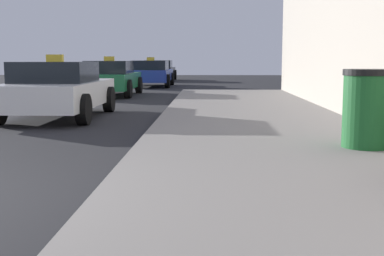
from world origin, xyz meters
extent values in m
cube|color=gray|center=(4.00, 0.00, 0.07)|extent=(4.00, 32.00, 0.15)
cylinder|color=#195926|center=(5.14, 2.63, 0.63)|extent=(0.64, 0.64, 0.96)
cylinder|color=black|center=(5.14, 2.63, 1.15)|extent=(0.67, 0.67, 0.08)
cube|color=white|center=(-0.39, 7.36, 0.54)|extent=(1.77, 4.18, 0.55)
cube|color=black|center=(-0.39, 7.16, 1.04)|extent=(1.56, 1.88, 0.45)
cube|color=yellow|center=(-0.39, 7.16, 1.35)|extent=(0.36, 0.14, 0.16)
cylinder|color=black|center=(-1.28, 8.70, 0.32)|extent=(0.22, 0.64, 0.64)
cylinder|color=black|center=(0.49, 8.70, 0.32)|extent=(0.22, 0.64, 0.64)
cylinder|color=black|center=(0.49, 6.03, 0.32)|extent=(0.22, 0.64, 0.64)
cube|color=#196638|center=(-0.59, 14.67, 0.54)|extent=(1.70, 4.26, 0.55)
cube|color=black|center=(-0.59, 14.46, 1.04)|extent=(1.50, 1.92, 0.45)
cube|color=yellow|center=(-0.59, 14.46, 1.35)|extent=(0.36, 0.14, 0.16)
cylinder|color=black|center=(-1.44, 16.03, 0.32)|extent=(0.22, 0.64, 0.64)
cylinder|color=black|center=(0.26, 16.03, 0.32)|extent=(0.22, 0.64, 0.64)
cylinder|color=black|center=(-1.44, 13.31, 0.32)|extent=(0.22, 0.64, 0.64)
cylinder|color=black|center=(0.26, 13.31, 0.32)|extent=(0.22, 0.64, 0.64)
cube|color=#233899|center=(0.18, 21.22, 0.54)|extent=(1.82, 4.49, 0.55)
cube|color=black|center=(0.18, 21.00, 1.04)|extent=(1.60, 2.02, 0.45)
cube|color=yellow|center=(0.18, 21.00, 1.35)|extent=(0.36, 0.14, 0.16)
cylinder|color=black|center=(-0.74, 22.66, 0.32)|extent=(0.22, 0.64, 0.64)
cylinder|color=black|center=(1.09, 22.66, 0.32)|extent=(0.22, 0.64, 0.64)
cylinder|color=black|center=(-0.74, 19.78, 0.32)|extent=(0.22, 0.64, 0.64)
cylinder|color=black|center=(1.09, 19.78, 0.32)|extent=(0.22, 0.64, 0.64)
cube|color=black|center=(-0.15, 28.53, 0.54)|extent=(1.82, 4.04, 0.55)
cube|color=black|center=(-0.15, 28.32, 1.04)|extent=(1.60, 1.82, 0.45)
cylinder|color=black|center=(-1.06, 29.82, 0.32)|extent=(0.22, 0.64, 0.64)
cylinder|color=black|center=(0.76, 29.82, 0.32)|extent=(0.22, 0.64, 0.64)
cylinder|color=black|center=(-1.06, 27.23, 0.32)|extent=(0.22, 0.64, 0.64)
cylinder|color=black|center=(0.76, 27.23, 0.32)|extent=(0.22, 0.64, 0.64)
camera|label=1|loc=(3.03, -4.30, 1.32)|focal=48.43mm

